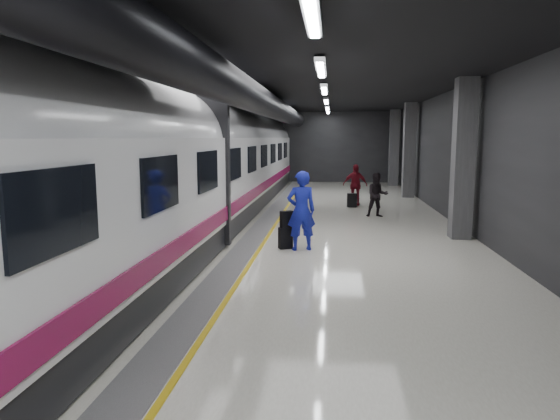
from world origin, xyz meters
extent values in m
plane|color=white|center=(0.00, 0.00, 0.00)|extent=(40.00, 40.00, 0.00)
cube|color=black|center=(0.00, 0.00, 4.50)|extent=(10.00, 40.00, 0.02)
cube|color=#28282B|center=(0.00, 20.00, 2.25)|extent=(10.00, 0.02, 4.50)
cube|color=#28282B|center=(-5.00, 0.00, 2.25)|extent=(0.02, 40.00, 4.50)
cube|color=#28282B|center=(5.00, 0.00, 2.25)|extent=(0.02, 40.00, 4.50)
cube|color=slate|center=(-1.35, 0.00, 0.01)|extent=(0.65, 39.80, 0.01)
cube|color=gold|center=(-0.95, 0.00, 0.01)|extent=(0.10, 39.80, 0.01)
cylinder|color=black|center=(-1.30, 0.00, 3.95)|extent=(0.80, 38.00, 0.80)
cube|color=silver|center=(0.60, -6.00, 4.40)|extent=(0.22, 2.60, 0.10)
cube|color=silver|center=(0.60, -1.00, 4.40)|extent=(0.22, 2.60, 0.10)
cube|color=silver|center=(0.60, 4.00, 4.40)|extent=(0.22, 2.60, 0.10)
cube|color=silver|center=(0.60, 9.00, 4.40)|extent=(0.22, 2.60, 0.10)
cube|color=silver|center=(0.60, 14.00, 4.40)|extent=(0.22, 2.60, 0.10)
cube|color=silver|center=(0.60, 18.00, 4.40)|extent=(0.22, 2.60, 0.10)
cube|color=#515154|center=(4.55, 2.00, 2.25)|extent=(0.55, 0.55, 4.50)
cube|color=#515154|center=(4.55, 12.00, 2.25)|extent=(0.55, 0.55, 4.50)
cube|color=#515154|center=(4.55, 18.00, 2.25)|extent=(0.55, 0.55, 4.50)
cube|color=black|center=(-3.25, 0.00, 0.35)|extent=(2.80, 38.00, 0.60)
cube|color=white|center=(-3.25, 0.00, 1.75)|extent=(2.90, 38.00, 2.20)
cylinder|color=white|center=(-3.25, 0.00, 2.70)|extent=(2.80, 38.00, 2.80)
cube|color=maroon|center=(-1.78, 0.00, 0.95)|extent=(0.04, 38.00, 0.35)
cube|color=black|center=(-3.25, 0.00, 2.00)|extent=(3.05, 0.25, 3.80)
cube|color=black|center=(-1.78, -8.00, 2.15)|extent=(0.05, 1.60, 0.85)
cube|color=black|center=(-1.78, -5.00, 2.15)|extent=(0.05, 1.60, 0.85)
cube|color=black|center=(-1.78, -2.00, 2.15)|extent=(0.05, 1.60, 0.85)
cube|color=black|center=(-1.78, 1.00, 2.15)|extent=(0.05, 1.60, 0.85)
cube|color=black|center=(-1.78, 4.00, 2.15)|extent=(0.05, 1.60, 0.85)
cube|color=black|center=(-1.78, 7.00, 2.15)|extent=(0.05, 1.60, 0.85)
cube|color=black|center=(-1.78, 10.00, 2.15)|extent=(0.05, 1.60, 0.85)
cube|color=black|center=(-1.78, 13.00, 2.15)|extent=(0.05, 1.60, 0.85)
cube|color=black|center=(-1.78, 16.00, 2.15)|extent=(0.05, 1.60, 0.85)
imported|color=#1719B3|center=(0.12, -0.01, 1.02)|extent=(0.85, 0.67, 2.03)
cube|color=black|center=(-0.29, 0.11, 0.28)|extent=(0.40, 0.34, 0.55)
cube|color=black|center=(-0.26, 0.11, 0.77)|extent=(0.37, 0.32, 0.43)
imported|color=black|center=(2.52, 5.64, 0.80)|extent=(0.83, 0.68, 1.61)
imported|color=maroon|center=(1.87, 8.78, 0.87)|extent=(1.05, 0.49, 1.74)
cube|color=black|center=(1.72, 8.19, 0.28)|extent=(0.41, 0.29, 0.57)
camera|label=1|loc=(0.88, -12.53, 2.86)|focal=32.00mm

